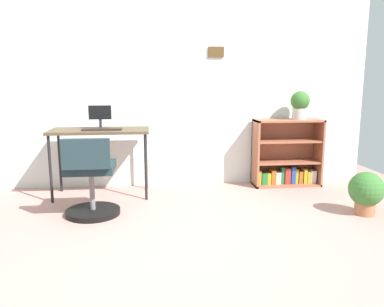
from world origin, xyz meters
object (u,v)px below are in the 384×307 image
at_px(keyboard, 102,129).
at_px(potted_plant_floor, 366,191).
at_px(desk, 100,135).
at_px(office_chair, 91,182).
at_px(bookshelf_low, 286,157).
at_px(potted_plant_on_shelf, 300,104).
at_px(monitor, 100,117).

distance_m(keyboard, potted_plant_floor, 2.76).
xyz_separation_m(desk, office_chair, (-0.01, -0.69, -0.35)).
xyz_separation_m(desk, bookshelf_low, (2.22, 0.24, -0.34)).
relative_size(desk, potted_plant_on_shelf, 3.16).
height_order(monitor, potted_plant_on_shelf, potted_plant_on_shelf).
xyz_separation_m(office_chair, bookshelf_low, (2.24, 0.94, 0.01)).
height_order(desk, bookshelf_low, bookshelf_low).
height_order(monitor, potted_plant_floor, monitor).
distance_m(monitor, office_chair, 0.94).
height_order(keyboard, bookshelf_low, bookshelf_low).
distance_m(keyboard, office_chair, 0.75).
xyz_separation_m(office_chair, potted_plant_floor, (2.62, -0.24, -0.11)).
bearing_deg(office_chair, potted_plant_floor, -5.17).
distance_m(keyboard, potted_plant_on_shelf, 2.34).
relative_size(potted_plant_on_shelf, potted_plant_floor, 0.81).
bearing_deg(potted_plant_floor, desk, 160.32).
bearing_deg(potted_plant_on_shelf, desk, -175.43).
height_order(keyboard, office_chair, office_chair).
xyz_separation_m(keyboard, potted_plant_floor, (2.57, -0.85, -0.53)).
bearing_deg(keyboard, desk, 113.27).
bearing_deg(monitor, potted_plant_floor, -21.09).
bearing_deg(potted_plant_on_shelf, bookshelf_low, 157.06).
height_order(monitor, bookshelf_low, monitor).
bearing_deg(potted_plant_floor, potted_plant_on_shelf, 102.85).
bearing_deg(office_chair, potted_plant_on_shelf, 20.48).
height_order(office_chair, potted_plant_floor, office_chair).
bearing_deg(bookshelf_low, monitor, -175.65).
distance_m(bookshelf_low, potted_plant_floor, 1.24).
height_order(office_chair, potted_plant_on_shelf, potted_plant_on_shelf).
bearing_deg(keyboard, bookshelf_low, 8.33).
bearing_deg(potted_plant_on_shelf, office_chair, -159.52).
distance_m(desk, keyboard, 0.11).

